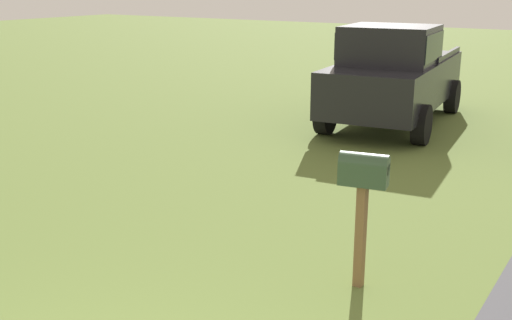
# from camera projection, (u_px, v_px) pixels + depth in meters

# --- Properties ---
(mailbox) EXTENTS (0.29, 0.50, 1.38)m
(mailbox) POSITION_uv_depth(u_px,v_px,m) (363.00, 181.00, 6.01)
(mailbox) COLOR brown
(mailbox) RESTS_ON ground
(pickup_truck) EXTENTS (5.10, 2.57, 2.09)m
(pickup_truck) POSITION_uv_depth(u_px,v_px,m) (394.00, 72.00, 13.08)
(pickup_truck) COLOR black
(pickup_truck) RESTS_ON ground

